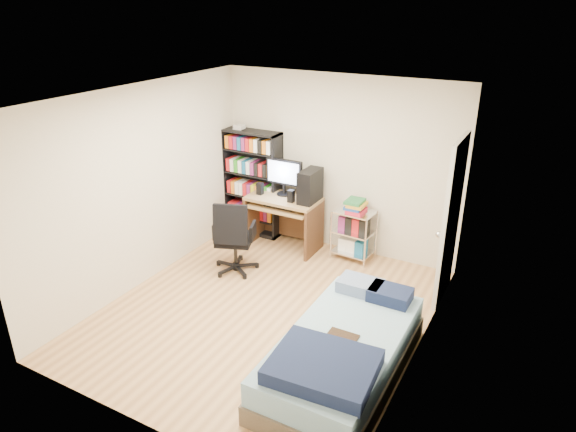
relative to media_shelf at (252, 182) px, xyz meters
The scene contains 7 objects.
room 2.30m from the media_shelf, 54.24° to the right, with size 3.58×4.08×2.58m.
media_shelf is the anchor object (origin of this frame).
computer_desk 0.81m from the media_shelf, 13.37° to the right, with size 1.03×0.60×1.30m.
office_chair 1.39m from the media_shelf, 68.94° to the right, with size 0.78×0.78×1.02m.
wire_cart 1.73m from the media_shelf, ahead, with size 0.57×0.43×0.88m.
bed 3.57m from the media_shelf, 43.87° to the right, with size 1.03×2.07×0.59m.
door 3.09m from the media_shelf, ahead, with size 0.12×0.80×2.00m.
Camera 1 is at (2.68, -4.37, 3.40)m, focal length 32.00 mm.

